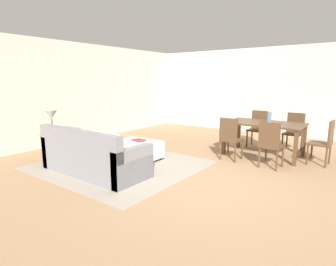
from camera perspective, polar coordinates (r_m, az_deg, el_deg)
ground_plane at (r=4.87m, az=7.63°, el=-9.71°), size 10.80×10.80×0.00m
wall_back at (r=9.28m, az=23.06°, el=7.80°), size 9.00×0.12×2.70m
wall_left at (r=8.06m, az=-19.68°, el=7.70°), size 0.12×11.00×2.70m
area_rug at (r=5.78m, az=-9.71°, el=-6.40°), size 3.00×2.80×0.01m
couch at (r=5.32m, az=-15.13°, el=-4.87°), size 2.09×0.87×0.86m
ottoman_table at (r=6.11m, az=-5.50°, el=-3.12°), size 0.92×0.47×0.41m
side_table at (r=6.40m, az=-22.39°, el=-1.35°), size 0.40×0.40×0.56m
table_lamp at (r=6.31m, az=-22.74°, el=3.34°), size 0.26×0.26×0.52m
dining_table at (r=6.63m, az=19.11°, el=1.30°), size 1.66×0.99×0.76m
dining_chair_near_left at (r=6.05m, az=12.60°, el=-0.69°), size 0.42×0.42×0.92m
dining_chair_near_right at (r=5.70m, az=20.23°, el=-1.81°), size 0.43×0.43×0.92m
dining_chair_far_left at (r=7.56m, az=17.87°, el=1.31°), size 0.41×0.41×0.92m
dining_chair_far_right at (r=7.36m, az=24.37°, el=0.62°), size 0.43×0.43×0.92m
dining_chair_head_east at (r=6.37m, az=29.42°, el=-1.27°), size 0.42×0.42×0.92m
vase_centerpiece at (r=6.56m, az=19.98°, el=3.02°), size 0.10×0.10×0.25m
book_on_ottoman at (r=6.01m, az=-5.96°, el=-1.48°), size 0.28×0.23×0.03m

